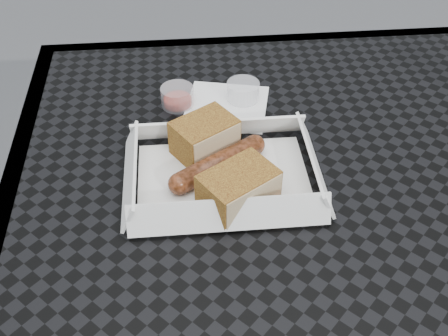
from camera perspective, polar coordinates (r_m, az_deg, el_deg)
name	(u,v)px	position (r m, az deg, el deg)	size (l,w,h in m)	color
patio_table	(305,227)	(0.78, 8.25, -5.94)	(0.80, 0.80, 0.74)	black
food_tray	(223,179)	(0.73, -0.07, -1.11)	(0.22, 0.15, 0.00)	white
bratwurst	(218,164)	(0.73, -0.58, 0.45)	(0.13, 0.10, 0.03)	brown
bread_near	(205,137)	(0.75, -1.99, 3.19)	(0.08, 0.06, 0.05)	olive
bread_far	(238,188)	(0.68, 1.47, -2.03)	(0.09, 0.06, 0.05)	olive
veg_garnish	(264,204)	(0.69, 4.12, -3.71)	(0.03, 0.03, 0.00)	#EB410A
napkin	(226,106)	(0.86, 0.25, 6.29)	(0.12, 0.12, 0.00)	white
condiment_cup_sauce	(177,97)	(0.86, -4.75, 7.24)	(0.05, 0.05, 0.03)	maroon
condiment_cup_empty	(243,91)	(0.86, 1.95, 7.78)	(0.05, 0.05, 0.03)	silver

